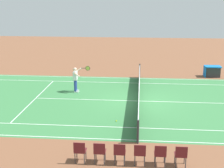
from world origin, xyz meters
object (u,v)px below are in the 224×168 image
tennis_ball (116,121)px  spectator_chair_4 (100,151)px  tennis_player_near (76,78)px  spectator_chair_3 (120,152)px  tennis_net (139,93)px  spectator_chair_0 (181,154)px  spectator_chair_1 (160,153)px  spectator_chair_5 (80,150)px  spectator_chair_2 (140,153)px  equipment_cart_tarped (212,71)px

tennis_ball → spectator_chair_4: (0.30, 4.27, 0.49)m
tennis_player_near → spectator_chair_3: bearing=110.8°
tennis_net → spectator_chair_4: 7.78m
tennis_player_near → tennis_net: bearing=159.4°
spectator_chair_0 → spectator_chair_3: 2.27m
spectator_chair_0 → tennis_ball: bearing=-57.5°
spectator_chair_0 → spectator_chair_3: size_ratio=1.00×
spectator_chair_0 → tennis_player_near: bearing=-58.0°
spectator_chair_1 → spectator_chair_5: 3.03m
spectator_chair_0 → spectator_chair_5: 3.79m
tennis_ball → spectator_chair_5: size_ratio=0.08×
tennis_net → tennis_ball: tennis_net is taller
tennis_player_near → spectator_chair_2: tennis_player_near is taller
spectator_chair_5 → tennis_net: bearing=-105.9°
spectator_chair_2 → spectator_chair_1: bearing=180.0°
spectator_chair_2 → spectator_chair_4: bearing=0.0°
tennis_net → tennis_ball: size_ratio=177.27×
tennis_net → spectator_chair_1: tennis_net is taller
spectator_chair_4 → spectator_chair_5: 0.76m
tennis_player_near → tennis_ball: tennis_player_near is taller
tennis_player_near → tennis_ball: 5.87m
spectator_chair_0 → equipment_cart_tarped: spectator_chair_0 is taller
tennis_ball → spectator_chair_1: 4.73m
tennis_ball → spectator_chair_0: spectator_chair_0 is taller
spectator_chair_0 → spectator_chair_5: bearing=0.0°
spectator_chair_4 → equipment_cart_tarped: 15.85m
spectator_chair_5 → equipment_cart_tarped: (-7.82, -14.19, -0.08)m
tennis_ball → spectator_chair_3: size_ratio=0.08×
spectator_chair_2 → spectator_chair_5: bearing=0.0°
tennis_ball → equipment_cart_tarped: bearing=-124.3°
spectator_chair_4 → equipment_cart_tarped: (-7.06, -14.19, -0.08)m
tennis_player_near → tennis_ball: bearing=121.6°
tennis_ball → tennis_player_near: bearing=-58.4°
tennis_net → spectator_chair_4: bearing=79.5°
tennis_ball → spectator_chair_1: spectator_chair_1 is taller
spectator_chair_1 → spectator_chair_4: same height
tennis_player_near → spectator_chair_4: bearing=106.5°
spectator_chair_3 → equipment_cart_tarped: 15.52m
spectator_chair_3 → spectator_chair_4: bearing=0.0°
spectator_chair_2 → spectator_chair_5: (2.27, 0.00, 0.00)m
tennis_player_near → equipment_cart_tarped: size_ratio=1.36×
tennis_net → equipment_cart_tarped: tennis_net is taller
spectator_chair_4 → spectator_chair_3: bearing=180.0°
spectator_chair_2 → equipment_cart_tarped: spectator_chair_2 is taller
spectator_chair_1 → spectator_chair_5: same height
tennis_net → spectator_chair_0: 7.82m
tennis_player_near → spectator_chair_0: bearing=122.0°
spectator_chair_3 → tennis_player_near: bearing=-69.2°
spectator_chair_3 → spectator_chair_5: bearing=0.0°
spectator_chair_0 → spectator_chair_1: same height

